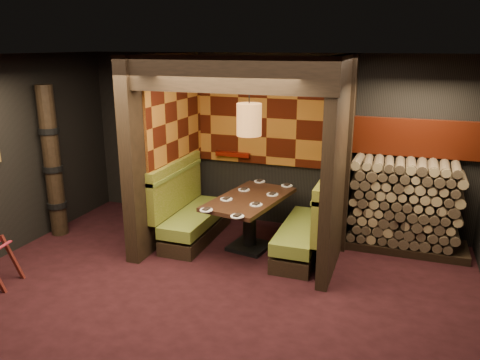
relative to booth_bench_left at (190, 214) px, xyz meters
name	(u,v)px	position (x,y,z in m)	size (l,w,h in m)	color
floor	(204,300)	(0.96, -1.65, -0.41)	(6.50, 5.50, 0.02)	black
ceiling	(199,56)	(0.96, -1.65, 2.46)	(6.50, 5.50, 0.02)	black
wall_back	(269,141)	(0.96, 1.11, 1.02)	(6.50, 0.02, 2.85)	black
wall_front	(14,315)	(0.96, -4.41, 1.02)	(6.50, 0.02, 2.85)	black
partition_left	(165,149)	(-0.39, 0.00, 1.02)	(0.20, 2.20, 2.85)	black
partition_right	(339,162)	(2.26, 0.05, 1.02)	(0.15, 2.10, 2.85)	black
header_beam	(221,74)	(0.94, -0.95, 2.23)	(2.85, 0.18, 0.44)	black
tapa_back_panel	(267,118)	(0.94, 1.06, 1.42)	(2.40, 0.06, 1.55)	#A25E1D
tapa_side_panel	(176,120)	(-0.27, 0.17, 1.45)	(0.04, 1.85, 1.45)	#A25E1D
lacquer_shelf	(233,154)	(0.36, 1.00, 0.78)	(0.60, 0.12, 0.07)	#5D0C04
booth_bench_left	(190,214)	(0.00, 0.00, 0.00)	(0.68, 1.60, 1.14)	black
booth_bench_right	(309,229)	(1.89, 0.00, 0.00)	(0.68, 1.60, 1.14)	black
dining_table	(250,212)	(1.01, -0.07, 0.18)	(1.09, 1.66, 0.81)	black
place_settings	(250,197)	(1.01, -0.07, 0.43)	(0.93, 1.83, 0.03)	white
pendant_lamp	(249,120)	(1.01, -0.12, 1.57)	(0.35, 0.35, 1.11)	#966030
totem_column	(52,163)	(-2.09, -0.55, 0.79)	(0.31, 0.31, 2.40)	black
firewood_stack	(410,206)	(3.25, 0.70, 0.28)	(1.73, 0.70, 1.36)	black
mosaic_header	(416,138)	(3.25, 1.03, 1.24)	(1.83, 0.10, 0.56)	maroon
bay_front_post	(348,158)	(2.35, 0.31, 1.02)	(0.08, 0.08, 2.85)	black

